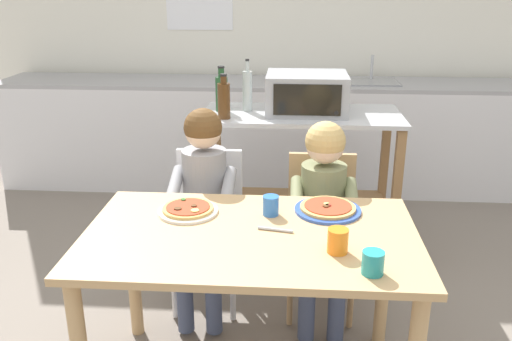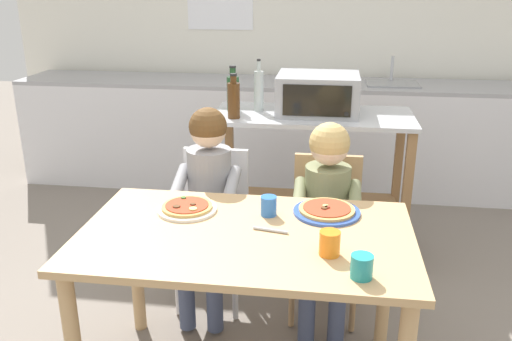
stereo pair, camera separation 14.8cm
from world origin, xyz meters
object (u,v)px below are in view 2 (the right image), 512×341
at_px(serving_spoon, 270,230).
at_px(dining_table, 246,257).
at_px(drinking_cup_orange, 330,243).
at_px(kitchen_island_cart, 311,162).
at_px(child_in_olive_shirt, 327,201).
at_px(bottle_dark_olive_oil, 233,92).
at_px(bottle_squat_spirits, 259,90).
at_px(pizza_plate_white, 187,208).
at_px(dining_chair_right, 326,224).
at_px(pizza_plate_blue_rimmed, 327,211).
at_px(bottle_brown_beer, 234,99).
at_px(drinking_cup_blue, 269,206).
at_px(toaster_oven, 318,94).
at_px(drinking_cup_teal, 362,267).
at_px(dining_chair_left, 213,216).
at_px(child_in_grey_shirt, 207,189).

bearing_deg(serving_spoon, dining_table, -166.61).
xyz_separation_m(dining_table, drinking_cup_orange, (0.32, -0.13, 0.15)).
distance_m(kitchen_island_cart, drinking_cup_orange, 1.40).
bearing_deg(kitchen_island_cart, child_in_olive_shirt, -81.87).
xyz_separation_m(bottle_dark_olive_oil, drinking_cup_orange, (0.60, -1.40, -0.25)).
xyz_separation_m(bottle_squat_spirits, child_in_olive_shirt, (0.43, -0.77, -0.37)).
height_order(kitchen_island_cart, pizza_plate_white, kitchen_island_cart).
bearing_deg(child_in_olive_shirt, dining_chair_right, 90.00).
bearing_deg(drinking_cup_orange, serving_spoon, 145.72).
xyz_separation_m(pizza_plate_blue_rimmed, serving_spoon, (-0.21, -0.20, -0.01)).
xyz_separation_m(bottle_dark_olive_oil, bottle_brown_beer, (0.04, -0.18, -0.00)).
height_order(bottle_brown_beer, serving_spoon, bottle_brown_beer).
distance_m(dining_table, dining_chair_right, 0.73).
distance_m(drinking_cup_orange, drinking_cup_blue, 0.40).
distance_m(kitchen_island_cart, pizza_plate_blue_rimmed, 1.04).
bearing_deg(toaster_oven, pizza_plate_blue_rimmed, -85.71).
distance_m(drinking_cup_teal, serving_spoon, 0.45).
relative_size(dining_chair_right, drinking_cup_teal, 10.04).
bearing_deg(kitchen_island_cart, bottle_squat_spirits, 173.13).
bearing_deg(dining_chair_right, pizza_plate_white, -141.30).
height_order(bottle_brown_beer, dining_table, bottle_brown_beer).
distance_m(bottle_squat_spirits, child_in_olive_shirt, 0.95).
xyz_separation_m(bottle_dark_olive_oil, drinking_cup_teal, (0.70, -1.55, -0.25)).
relative_size(bottle_brown_beer, dining_chair_right, 0.31).
xyz_separation_m(kitchen_island_cart, child_in_olive_shirt, (0.10, -0.73, 0.05)).
relative_size(toaster_oven, bottle_squat_spirits, 1.53).
distance_m(bottle_brown_beer, dining_chair_left, 0.68).
bearing_deg(bottle_brown_beer, dining_chair_right, -39.07).
xyz_separation_m(toaster_oven, child_in_olive_shirt, (0.08, -0.75, -0.36)).
relative_size(dining_chair_left, drinking_cup_orange, 8.96).
distance_m(bottle_brown_beer, child_in_grey_shirt, 0.64).
bearing_deg(drinking_cup_orange, bottle_dark_olive_oil, 113.07).
height_order(bottle_squat_spirits, drinking_cup_blue, bottle_squat_spirits).
relative_size(bottle_dark_olive_oil, serving_spoon, 1.92).
bearing_deg(bottle_dark_olive_oil, bottle_brown_beer, -78.56).
bearing_deg(serving_spoon, child_in_grey_shirt, 125.35).
relative_size(bottle_dark_olive_oil, dining_table, 0.21).
xyz_separation_m(bottle_brown_beer, serving_spoon, (0.33, -1.07, -0.28)).
height_order(kitchen_island_cart, child_in_olive_shirt, child_in_olive_shirt).
relative_size(kitchen_island_cart, bottle_dark_olive_oil, 4.37).
relative_size(dining_chair_left, child_in_olive_shirt, 0.80).
relative_size(toaster_oven, drinking_cup_blue, 5.71).
xyz_separation_m(bottle_brown_beer, drinking_cup_teal, (0.67, -1.36, -0.25)).
xyz_separation_m(bottle_squat_spirits, drinking_cup_teal, (0.55, -1.56, -0.26)).
bearing_deg(child_in_olive_shirt, drinking_cup_teal, -81.47).
bearing_deg(drinking_cup_teal, toaster_oven, 97.30).
bearing_deg(drinking_cup_orange, kitchen_island_cart, 94.86).
bearing_deg(bottle_squat_spirits, dining_table, -84.64).
xyz_separation_m(child_in_olive_shirt, drinking_cup_orange, (0.01, -0.66, 0.11)).
distance_m(toaster_oven, serving_spoon, 1.29).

